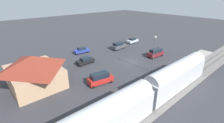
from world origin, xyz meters
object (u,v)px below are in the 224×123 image
at_px(passenger_train, 100,122).
at_px(sedan_silver, 133,40).
at_px(sedan_blue, 82,50).
at_px(suv_maroon, 156,53).
at_px(light_pole_near_platform, 154,50).
at_px(pedestrian_on_platform, 141,82).
at_px(suv_charcoal, 119,45).
at_px(suv_red, 100,78).
at_px(station_building, 34,71).
at_px(sedan_black, 85,61).

distance_m(passenger_train, sedan_silver, 42.14).
relative_size(passenger_train, sedan_blue, 11.18).
bearing_deg(sedan_silver, suv_maroon, 158.13).
bearing_deg(light_pole_near_platform, pedestrian_on_platform, 110.03).
relative_size(suv_maroon, sedan_silver, 1.11).
xyz_separation_m(pedestrian_on_platform, suv_charcoal, (19.25, -12.60, -0.13)).
xyz_separation_m(pedestrian_on_platform, suv_red, (6.21, 4.65, -0.13)).
xyz_separation_m(sedan_blue, suv_maroon, (-16.12, -13.78, 0.27)).
distance_m(station_building, suv_red, 12.36).
bearing_deg(pedestrian_on_platform, sedan_silver, -45.13).
xyz_separation_m(sedan_blue, suv_charcoal, (-4.51, -10.68, 0.27)).
distance_m(station_building, light_pole_near_platform, 24.12).
bearing_deg(sedan_black, sedan_blue, -25.56).
bearing_deg(light_pole_near_platform, suv_charcoal, -18.43).
xyz_separation_m(passenger_train, sedan_silver, (25.17, -33.74, -1.98)).
xyz_separation_m(suv_maroon, sedan_silver, (13.30, -5.34, -0.27)).
distance_m(passenger_train, light_pole_near_platform, 21.01).
relative_size(suv_charcoal, light_pole_near_platform, 0.61).
bearing_deg(suv_red, pedestrian_on_platform, -143.15).
height_order(suv_red, sedan_silver, suv_red).
bearing_deg(sedan_black, station_building, 101.09).
bearing_deg(suv_red, suv_charcoal, -52.91).
relative_size(sedan_blue, light_pole_near_platform, 0.56).
distance_m(pedestrian_on_platform, sedan_blue, 23.84).
distance_m(sedan_blue, light_pole_near_platform, 22.22).
bearing_deg(suv_charcoal, pedestrian_on_platform, 146.80).
xyz_separation_m(sedan_silver, light_pole_near_platform, (-18.37, 13.99, 4.25)).
xyz_separation_m(passenger_train, sedan_black, (20.46, -11.02, -1.98)).
relative_size(sedan_blue, suv_maroon, 0.92).
bearing_deg(suv_charcoal, suv_red, 127.09).
relative_size(sedan_silver, suv_charcoal, 0.91).
height_order(passenger_train, light_pole_near_platform, light_pole_near_platform).
relative_size(suv_red, sedan_silver, 1.13).
bearing_deg(suv_red, sedan_black, -16.50).
height_order(passenger_train, suv_charcoal, passenger_train).
bearing_deg(passenger_train, pedestrian_on_platform, -71.58).
distance_m(suv_maroon, sedan_silver, 14.33).
relative_size(pedestrian_on_platform, sedan_black, 0.38).
relative_size(sedan_black, light_pole_near_platform, 0.55).
distance_m(sedan_blue, sedan_silver, 19.32).
xyz_separation_m(suv_maroon, suv_charcoal, (11.61, 3.09, 0.00)).
xyz_separation_m(station_building, pedestrian_on_platform, (-13.77, -14.23, -1.85)).
distance_m(sedan_silver, sedan_black, 23.20).
distance_m(suv_red, suv_maroon, 20.40).
distance_m(station_building, suv_charcoal, 27.45).
height_order(passenger_train, pedestrian_on_platform, passenger_train).
height_order(station_building, sedan_black, station_building).
bearing_deg(station_building, suv_charcoal, -78.44).
relative_size(station_building, suv_charcoal, 2.17).
xyz_separation_m(sedan_black, suv_charcoal, (3.03, -14.29, 0.27)).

